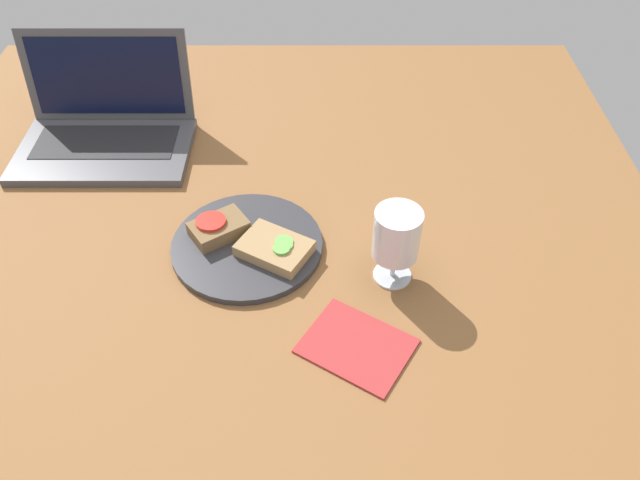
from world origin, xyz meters
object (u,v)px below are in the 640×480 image
(plate, at_px, (249,245))
(laptop, at_px, (108,126))
(wine_glass, at_px, (399,237))
(napkin, at_px, (358,346))
(sandwich_with_cucumber, at_px, (277,248))
(sandwich_with_tomato, at_px, (220,227))

(plate, bearing_deg, laptop, 135.30)
(plate, xyz_separation_m, wine_glass, (0.24, -0.06, 0.08))
(laptop, distance_m, napkin, 0.70)
(plate, xyz_separation_m, napkin, (0.18, -0.20, -0.00))
(wine_glass, distance_m, laptop, 0.66)
(wine_glass, height_order, laptop, laptop)
(sandwich_with_cucumber, relative_size, napkin, 0.92)
(plate, relative_size, sandwich_with_tomato, 2.31)
(plate, relative_size, wine_glass, 1.88)
(plate, height_order, laptop, laptop)
(sandwich_with_tomato, height_order, laptop, laptop)
(plate, height_order, sandwich_with_tomato, sandwich_with_tomato)
(laptop, relative_size, napkin, 2.26)
(napkin, bearing_deg, sandwich_with_tomato, 135.03)
(laptop, bearing_deg, sandwich_with_cucumber, -42.59)
(laptop, bearing_deg, wine_glass, -33.91)
(plate, distance_m, wine_glass, 0.26)
(sandwich_with_tomato, relative_size, wine_glass, 0.82)
(plate, relative_size, laptop, 0.75)
(plate, bearing_deg, sandwich_with_cucumber, -25.55)
(sandwich_with_cucumber, height_order, napkin, sandwich_with_cucumber)
(napkin, bearing_deg, sandwich_with_cucumber, 125.24)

